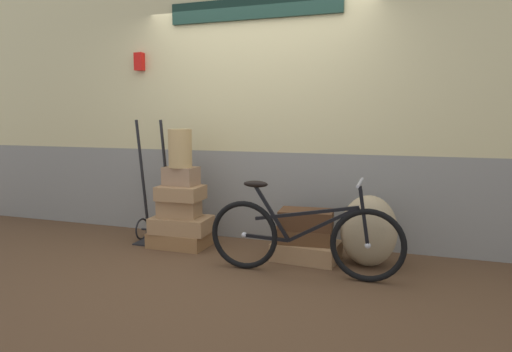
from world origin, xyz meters
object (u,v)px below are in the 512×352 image
(suitcase_4, at_px, (181,176))
(wicker_basket, at_px, (180,148))
(suitcase_3, at_px, (181,193))
(suitcase_6, at_px, (303,235))
(suitcase_1, at_px, (181,225))
(burlap_sack, at_px, (369,231))
(suitcase_5, at_px, (307,251))
(bicycle, at_px, (302,237))
(suitcase_2, at_px, (179,208))
(luggage_trolley, at_px, (154,210))
(suitcase_7, at_px, (306,219))
(suitcase_0, at_px, (180,239))

(suitcase_4, xyz_separation_m, wicker_basket, (0.01, -0.03, 0.29))
(suitcase_3, relative_size, wicker_basket, 1.14)
(suitcase_4, distance_m, suitcase_6, 1.41)
(suitcase_1, relative_size, burlap_sack, 0.92)
(suitcase_5, height_order, suitcase_6, suitcase_6)
(bicycle, bearing_deg, suitcase_2, 163.16)
(suitcase_1, height_order, burlap_sack, burlap_sack)
(suitcase_3, xyz_separation_m, burlap_sack, (1.90, 0.02, -0.25))
(suitcase_4, bearing_deg, suitcase_5, 1.31)
(suitcase_1, distance_m, luggage_trolley, 0.39)
(suitcase_5, relative_size, suitcase_7, 1.21)
(suitcase_4, relative_size, suitcase_6, 0.63)
(suitcase_3, xyz_separation_m, suitcase_7, (1.32, 0.01, -0.18))
(suitcase_1, height_order, suitcase_6, suitcase_1)
(suitcase_2, relative_size, suitcase_7, 0.83)
(suitcase_1, relative_size, suitcase_5, 1.00)
(suitcase_4, height_order, suitcase_7, suitcase_4)
(suitcase_1, xyz_separation_m, suitcase_5, (1.33, 0.01, -0.15))
(suitcase_7, xyz_separation_m, wicker_basket, (-1.33, 0.01, 0.65))
(suitcase_6, bearing_deg, suitcase_7, 5.82)
(suitcase_1, relative_size, luggage_trolley, 0.45)
(suitcase_3, height_order, suitcase_7, suitcase_3)
(suitcase_0, height_order, luggage_trolley, luggage_trolley)
(suitcase_1, bearing_deg, bicycle, -19.71)
(luggage_trolley, bearing_deg, burlap_sack, -1.41)
(luggage_trolley, bearing_deg, wicker_basket, -8.32)
(suitcase_6, distance_m, bicycle, 0.44)
(suitcase_1, relative_size, suitcase_3, 1.34)
(suitcase_4, distance_m, wicker_basket, 0.29)
(burlap_sack, bearing_deg, suitcase_3, -179.49)
(suitcase_6, distance_m, suitcase_7, 0.16)
(suitcase_4, bearing_deg, suitcase_6, 1.03)
(luggage_trolley, bearing_deg, suitcase_3, -11.15)
(bicycle, bearing_deg, suitcase_5, 97.30)
(suitcase_4, relative_size, suitcase_7, 0.68)
(suitcase_4, height_order, bicycle, bicycle)
(suitcase_0, height_order, wicker_basket, wicker_basket)
(suitcase_5, distance_m, suitcase_7, 0.31)
(suitcase_5, relative_size, luggage_trolley, 0.46)
(suitcase_6, xyz_separation_m, bicycle, (0.09, -0.42, 0.10))
(luggage_trolley, relative_size, bicycle, 0.78)
(suitcase_0, xyz_separation_m, suitcase_5, (1.36, 0.00, 0.01))
(suitcase_3, distance_m, suitcase_5, 1.42)
(suitcase_3, bearing_deg, suitcase_4, 109.70)
(suitcase_4, relative_size, burlap_sack, 0.52)
(suitcase_0, relative_size, suitcase_7, 1.20)
(suitcase_0, bearing_deg, suitcase_3, -18.13)
(suitcase_0, distance_m, wicker_basket, 0.96)
(suitcase_3, distance_m, burlap_sack, 1.92)
(suitcase_4, relative_size, suitcase_5, 0.56)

